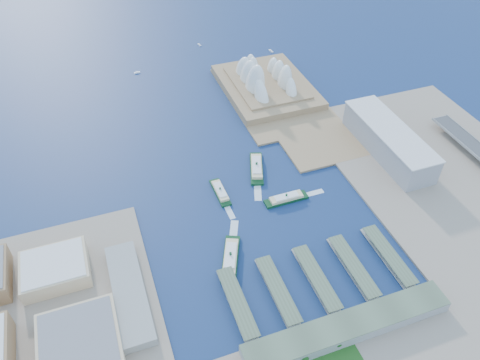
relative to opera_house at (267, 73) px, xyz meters
name	(u,v)px	position (x,y,z in m)	size (l,w,h in m)	color
ground	(274,233)	(-105.00, -280.00, -32.00)	(3000.00, 3000.00, 0.00)	#10214F
peninsula	(273,96)	(2.50, -20.00, -30.50)	(135.00, 220.00, 3.00)	#937450
opera_house	(267,73)	(0.00, 0.00, 0.00)	(134.00, 180.00, 58.00)	white
toaster_building	(388,141)	(90.00, -200.00, -11.50)	(45.00, 155.00, 35.00)	gray
west_buildings	(36,353)	(-355.00, -350.00, -15.50)	(200.00, 280.00, 27.00)	#8F6B47
ferry_wharves	(316,279)	(-91.00, -355.00, -27.35)	(184.00, 90.00, 9.30)	#4A5943
terminal_building	(348,327)	(-90.00, -415.00, -23.00)	(200.00, 28.00, 12.00)	gray
ferry_a	(220,191)	(-141.81, -199.50, -27.38)	(12.45, 48.89, 9.25)	#0D3618
ferry_b	(257,166)	(-84.41, -173.35, -26.18)	(15.66, 61.52, 11.63)	#0D3618
ferry_c	(231,256)	(-162.87, -299.55, -26.21)	(15.58, 61.22, 11.58)	#0D3618
ferry_d	(286,197)	(-71.61, -237.60, -26.95)	(13.60, 53.44, 10.10)	#0D3618
boat_b	(137,72)	(-182.78, 125.43, -30.64)	(3.53, 10.07, 2.72)	white
boat_c	(271,51)	(58.66, 121.30, -30.72)	(3.32, 11.37, 2.56)	white
boat_e	(199,45)	(-55.93, 188.59, -30.78)	(3.17, 9.97, 2.45)	white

